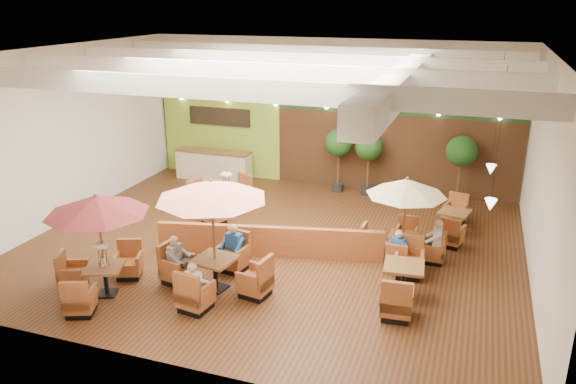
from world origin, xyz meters
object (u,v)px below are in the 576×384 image
at_px(service_counter, 214,165).
at_px(topiary_2, 461,154).
at_px(booth_divider, 269,241).
at_px(diner_3, 399,246).
at_px(table_1, 213,216).
at_px(diner_1, 233,244).
at_px(diner_4, 436,237).
at_px(topiary_0, 339,145).
at_px(diner_0, 194,281).
at_px(topiary_1, 369,150).
at_px(table_2, 406,203).
at_px(table_0, 97,223).
at_px(diner_2, 177,255).
at_px(table_3, 220,199).
at_px(table_4, 403,281).
at_px(table_5, 453,223).

bearing_deg(service_counter, topiary_2, 1.23).
bearing_deg(booth_divider, diner_3, -9.19).
xyz_separation_m(table_1, diner_3, (4.11, 2.41, -1.21)).
bearing_deg(diner_1, diner_4, -146.12).
bearing_deg(service_counter, topiary_0, 2.29).
distance_m(diner_0, diner_1, 2.12).
bearing_deg(topiary_1, table_2, -68.16).
bearing_deg(table_0, diner_2, 17.31).
bearing_deg(table_1, diner_0, -81.50).
xyz_separation_m(booth_divider, table_0, (-3.04, -3.32, 1.43)).
bearing_deg(table_2, diner_0, -131.13).
bearing_deg(topiary_2, booth_divider, -128.06).
bearing_deg(table_2, diner_1, -149.31).
height_order(topiary_2, diner_0, topiary_2).
xyz_separation_m(table_0, diner_0, (2.46, 0.06, -1.13)).
relative_size(booth_divider, topiary_2, 2.59).
bearing_deg(diner_4, booth_divider, 101.52).
height_order(booth_divider, diner_4, diner_4).
distance_m(service_counter, diner_0, 9.94).
xyz_separation_m(diner_0, diner_1, (-0.00, 2.12, 0.02)).
bearing_deg(table_2, topiary_0, 124.30).
relative_size(topiary_0, diner_1, 2.85).
bearing_deg(topiary_1, booth_divider, -104.32).
bearing_deg(service_counter, diner_3, -34.78).
xyz_separation_m(table_3, table_4, (6.63, -3.69, -0.06)).
xyz_separation_m(diner_2, diner_4, (6.03, 3.27, -0.00)).
distance_m(topiary_0, diner_1, 7.33).
bearing_deg(table_1, table_0, -147.06).
relative_size(topiary_1, diner_3, 3.12).
bearing_deg(table_3, topiary_0, 71.21).
distance_m(service_counter, diner_3, 9.87).
height_order(booth_divider, table_0, table_0).
distance_m(table_1, table_2, 5.27).
bearing_deg(table_0, table_2, 12.44).
bearing_deg(table_0, table_1, 3.13).
height_order(table_3, topiary_2, topiary_2).
height_order(table_2, table_3, table_2).
bearing_deg(diner_4, table_0, 118.45).
distance_m(topiary_2, diner_0, 10.77).
bearing_deg(table_5, topiary_2, 103.96).
bearing_deg(table_4, table_1, -170.30).
xyz_separation_m(booth_divider, table_2, (3.53, 1.07, 1.19)).
xyz_separation_m(table_5, diner_0, (-5.35, -6.53, 0.39)).
relative_size(table_4, topiary_0, 1.20).
height_order(table_1, diner_3, table_1).
height_order(table_2, diner_3, table_2).
relative_size(service_counter, diner_1, 3.61).
bearing_deg(topiary_2, topiary_1, 180.00).
xyz_separation_m(table_1, diner_0, (-0.00, -1.06, -1.20)).
xyz_separation_m(service_counter, diner_4, (8.97, -4.77, 0.18)).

